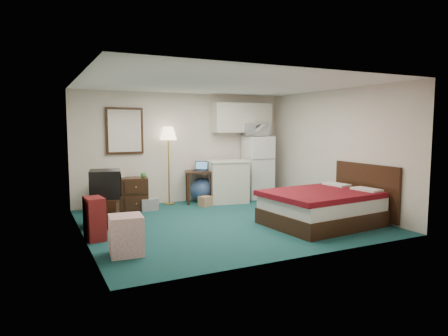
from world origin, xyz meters
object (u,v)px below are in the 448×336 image
fridge (258,167)px  tv_stand (103,212)px  floor_lamp (169,166)px  bed (321,208)px  dresser (123,194)px  desk (199,187)px  suitcase (95,219)px  kitchen_counter (228,182)px

fridge → tv_stand: size_ratio=2.73×
floor_lamp → bed: floor_lamp is taller
dresser → bed: bearing=-33.6°
dresser → desk: (1.74, 0.10, 0.03)m
desk → tv_stand: size_ratio=1.34×
suitcase → desk: bearing=32.5°
fridge → bed: bearing=-94.3°
kitchen_counter → suitcase: 3.72m
dresser → tv_stand: size_ratio=1.82×
desk → bed: desk is taller
dresser → fridge: bearing=11.1°
bed → tv_stand: size_ratio=3.39×
floor_lamp → dresser: bearing=-168.3°
bed → suitcase: bearing=163.3°
desk → bed: size_ratio=0.39×
fridge → suitcase: 4.64m
dresser → desk: bearing=13.5°
suitcase → tv_stand: bearing=65.6°
desk → fridge: (1.54, -0.05, 0.38)m
fridge → dresser: bearing=-175.9°
fridge → tv_stand: 4.11m
desk → fridge: size_ratio=0.49×
bed → kitchen_counter: bearing=96.7°
kitchen_counter → fridge: size_ratio=0.62×
bed → suitcase: (-3.77, 0.79, 0.03)m
bed → tv_stand: bearing=150.9°
dresser → fridge: 3.30m
tv_stand → dresser: bearing=80.0°
suitcase → bed: bearing=-18.2°
kitchen_counter → fridge: 0.98m
suitcase → floor_lamp: bearing=42.5°
desk → fridge: fridge is taller
desk → suitcase: (-2.60, -2.10, -0.03)m
floor_lamp → kitchen_counter: bearing=-15.5°
kitchen_counter → bed: (0.54, -2.64, -0.17)m
dresser → bed: size_ratio=0.54×
floor_lamp → desk: floor_lamp is taller
kitchen_counter → suitcase: (-3.22, -1.86, -0.13)m
dresser → kitchen_counter: (2.36, -0.14, 0.13)m
dresser → kitchen_counter: 2.37m
dresser → desk: 1.74m
dresser → suitcase: size_ratio=1.50×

